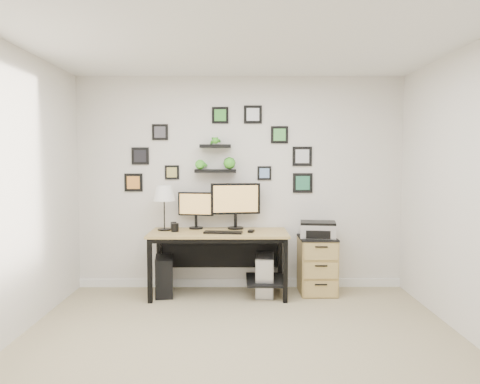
{
  "coord_description": "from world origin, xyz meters",
  "views": [
    {
      "loc": [
        -0.03,
        -3.76,
        1.59
      ],
      "look_at": [
        -0.0,
        1.83,
        1.2
      ],
      "focal_mm": 35.0,
      "sensor_mm": 36.0,
      "label": 1
    }
  ],
  "objects_px": {
    "monitor_left": "(196,207)",
    "printer": "(318,230)",
    "pc_tower_black": "(164,276)",
    "file_cabinet": "(317,265)",
    "mug": "(175,228)",
    "pc_tower_grey": "(265,275)",
    "monitor_right": "(236,202)",
    "table_lamp": "(164,194)",
    "desk": "(222,242)"
  },
  "relations": [
    {
      "from": "mug",
      "to": "pc_tower_grey",
      "type": "height_order",
      "value": "mug"
    },
    {
      "from": "monitor_left",
      "to": "monitor_right",
      "type": "height_order",
      "value": "monitor_right"
    },
    {
      "from": "monitor_left",
      "to": "desk",
      "type": "bearing_deg",
      "value": -31.94
    },
    {
      "from": "pc_tower_black",
      "to": "printer",
      "type": "distance_m",
      "value": 1.89
    },
    {
      "from": "monitor_right",
      "to": "table_lamp",
      "type": "relative_size",
      "value": 1.12
    },
    {
      "from": "monitor_left",
      "to": "pc_tower_black",
      "type": "bearing_deg",
      "value": -149.59
    },
    {
      "from": "file_cabinet",
      "to": "mug",
      "type": "bearing_deg",
      "value": -176.94
    },
    {
      "from": "mug",
      "to": "pc_tower_grey",
      "type": "distance_m",
      "value": 1.19
    },
    {
      "from": "pc_tower_black",
      "to": "desk",
      "type": "bearing_deg",
      "value": -7.32
    },
    {
      "from": "desk",
      "to": "pc_tower_black",
      "type": "distance_m",
      "value": 0.79
    },
    {
      "from": "pc_tower_black",
      "to": "mug",
      "type": "bearing_deg",
      "value": -17.0
    },
    {
      "from": "mug",
      "to": "file_cabinet",
      "type": "relative_size",
      "value": 0.15
    },
    {
      "from": "monitor_right",
      "to": "pc_tower_black",
      "type": "relative_size",
      "value": 1.33
    },
    {
      "from": "pc_tower_grey",
      "to": "printer",
      "type": "height_order",
      "value": "printer"
    },
    {
      "from": "monitor_right",
      "to": "file_cabinet",
      "type": "height_order",
      "value": "monitor_right"
    },
    {
      "from": "monitor_left",
      "to": "table_lamp",
      "type": "height_order",
      "value": "table_lamp"
    },
    {
      "from": "mug",
      "to": "pc_tower_grey",
      "type": "bearing_deg",
      "value": 1.08
    },
    {
      "from": "mug",
      "to": "monitor_left",
      "type": "bearing_deg",
      "value": 45.93
    },
    {
      "from": "monitor_left",
      "to": "printer",
      "type": "relative_size",
      "value": 0.99
    },
    {
      "from": "pc_tower_grey",
      "to": "file_cabinet",
      "type": "relative_size",
      "value": 0.72
    },
    {
      "from": "monitor_right",
      "to": "table_lamp",
      "type": "xyz_separation_m",
      "value": [
        -0.85,
        -0.09,
        0.1
      ]
    },
    {
      "from": "desk",
      "to": "pc_tower_black",
      "type": "height_order",
      "value": "desk"
    },
    {
      "from": "pc_tower_black",
      "to": "file_cabinet",
      "type": "relative_size",
      "value": 0.67
    },
    {
      "from": "monitor_right",
      "to": "printer",
      "type": "bearing_deg",
      "value": -7.93
    },
    {
      "from": "desk",
      "to": "monitor_right",
      "type": "bearing_deg",
      "value": 47.09
    },
    {
      "from": "monitor_left",
      "to": "pc_tower_grey",
      "type": "distance_m",
      "value": 1.16
    },
    {
      "from": "mug",
      "to": "pc_tower_grey",
      "type": "relative_size",
      "value": 0.2
    },
    {
      "from": "pc_tower_black",
      "to": "monitor_left",
      "type": "bearing_deg",
      "value": 22.19
    },
    {
      "from": "monitor_right",
      "to": "pc_tower_grey",
      "type": "relative_size",
      "value": 1.23
    },
    {
      "from": "pc_tower_grey",
      "to": "table_lamp",
      "type": "bearing_deg",
      "value": 175.27
    },
    {
      "from": "monitor_right",
      "to": "pc_tower_black",
      "type": "distance_m",
      "value": 1.21
    },
    {
      "from": "printer",
      "to": "table_lamp",
      "type": "bearing_deg",
      "value": 178.44
    },
    {
      "from": "pc_tower_black",
      "to": "printer",
      "type": "relative_size",
      "value": 1.0
    },
    {
      "from": "table_lamp",
      "to": "printer",
      "type": "distance_m",
      "value": 1.87
    },
    {
      "from": "desk",
      "to": "printer",
      "type": "height_order",
      "value": "printer"
    },
    {
      "from": "pc_tower_grey",
      "to": "desk",
      "type": "bearing_deg",
      "value": 178.67
    },
    {
      "from": "monitor_left",
      "to": "printer",
      "type": "height_order",
      "value": "monitor_left"
    },
    {
      "from": "table_lamp",
      "to": "mug",
      "type": "distance_m",
      "value": 0.42
    },
    {
      "from": "desk",
      "to": "monitor_right",
      "type": "distance_m",
      "value": 0.51
    },
    {
      "from": "file_cabinet",
      "to": "pc_tower_black",
      "type": "bearing_deg",
      "value": -177.83
    },
    {
      "from": "table_lamp",
      "to": "desk",
      "type": "bearing_deg",
      "value": -7.23
    },
    {
      "from": "pc_tower_black",
      "to": "file_cabinet",
      "type": "bearing_deg",
      "value": -6.05
    },
    {
      "from": "table_lamp",
      "to": "pc_tower_black",
      "type": "distance_m",
      "value": 0.96
    },
    {
      "from": "printer",
      "to": "mug",
      "type": "bearing_deg",
      "value": -177.65
    },
    {
      "from": "printer",
      "to": "desk",
      "type": "bearing_deg",
      "value": -178.12
    },
    {
      "from": "monitor_left",
      "to": "mug",
      "type": "bearing_deg",
      "value": -134.07
    },
    {
      "from": "table_lamp",
      "to": "printer",
      "type": "relative_size",
      "value": 1.19
    },
    {
      "from": "table_lamp",
      "to": "mug",
      "type": "xyz_separation_m",
      "value": [
        0.14,
        -0.12,
        -0.38
      ]
    },
    {
      "from": "pc_tower_black",
      "to": "pc_tower_grey",
      "type": "xyz_separation_m",
      "value": [
        1.19,
        -0.0,
        0.01
      ]
    },
    {
      "from": "desk",
      "to": "file_cabinet",
      "type": "bearing_deg",
      "value": 2.94
    }
  ]
}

